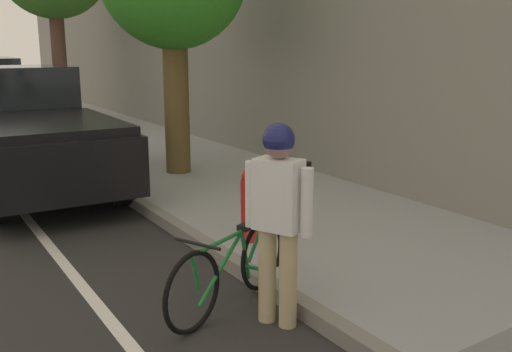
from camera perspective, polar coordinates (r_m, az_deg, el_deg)
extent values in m
cube|color=#969A9F|center=(12.99, -11.22, 2.68)|extent=(3.21, 34.14, 0.15)
cube|color=gray|center=(12.51, -18.44, 1.87)|extent=(0.16, 34.14, 0.15)
cube|color=gray|center=(13.59, -4.18, 16.26)|extent=(0.50, 34.14, 6.25)
cube|color=black|center=(9.98, -21.15, 2.96)|extent=(2.08, 5.34, 0.80)
cube|color=black|center=(10.79, -22.36, 7.84)|extent=(1.76, 1.54, 0.80)
cube|color=black|center=(8.75, -20.03, 4.82)|extent=(1.92, 2.69, 0.12)
cylinder|color=black|center=(11.79, -18.10, 2.88)|extent=(0.24, 0.80, 0.80)
cylinder|color=black|center=(8.67, -13.20, -0.25)|extent=(0.24, 0.80, 0.80)
cylinder|color=black|center=(18.10, -22.92, 5.72)|extent=(0.25, 0.77, 0.76)
cylinder|color=black|center=(15.22, -21.59, 4.67)|extent=(0.25, 0.77, 0.76)
torus|color=black|center=(4.82, -6.28, -11.33)|extent=(0.66, 0.33, 0.70)
torus|color=black|center=(5.59, 0.65, -7.75)|extent=(0.66, 0.33, 0.70)
cylinder|color=#197233|center=(5.06, -3.43, -8.97)|extent=(0.60, 0.30, 0.52)
cylinder|color=#197233|center=(5.34, -1.05, -7.86)|extent=(0.14, 0.09, 0.48)
cylinder|color=#197233|center=(5.02, -3.11, -6.29)|extent=(0.68, 0.33, 0.05)
cylinder|color=#197233|center=(5.49, -0.33, -9.04)|extent=(0.34, 0.18, 0.19)
cylinder|color=#197233|center=(5.45, -0.03, -6.57)|extent=(0.25, 0.14, 0.34)
cylinder|color=#197233|center=(4.78, -6.02, -9.36)|extent=(0.12, 0.08, 0.34)
cube|color=black|center=(5.29, -0.74, -4.90)|extent=(0.26, 0.19, 0.05)
cylinder|color=black|center=(4.73, -5.79, -6.69)|extent=(0.21, 0.43, 0.03)
cylinder|color=#C6B284|center=(4.96, 1.12, -9.69)|extent=(0.15, 0.15, 0.83)
cylinder|color=#C6B284|center=(4.87, 3.19, -10.15)|extent=(0.15, 0.15, 0.83)
cube|color=white|center=(4.68, 2.22, -1.85)|extent=(0.38, 0.44, 0.59)
cylinder|color=white|center=(4.82, -0.49, -1.79)|extent=(0.10, 0.10, 0.56)
cylinder|color=white|center=(4.57, 5.06, -2.64)|extent=(0.10, 0.10, 0.56)
sphere|color=gray|center=(4.59, 2.26, 3.12)|extent=(0.23, 0.23, 0.23)
sphere|color=navy|center=(4.59, 2.26, 3.63)|extent=(0.26, 0.26, 0.26)
cube|color=black|center=(4.85, 3.37, -1.11)|extent=(0.30, 0.35, 0.44)
cylinder|color=brown|center=(9.98, -7.86, 7.96)|extent=(0.42, 0.42, 2.68)
cylinder|color=brown|center=(17.42, -18.81, 10.70)|extent=(0.40, 0.40, 3.43)
cylinder|color=red|center=(6.50, -0.55, -3.43)|extent=(0.22, 0.22, 0.70)
sphere|color=red|center=(6.40, -0.56, -0.07)|extent=(0.20, 0.20, 0.20)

